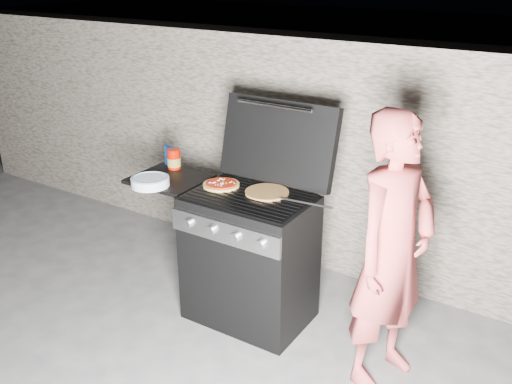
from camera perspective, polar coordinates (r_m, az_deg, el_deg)
The scene contains 10 objects.
ground at distance 4.10m, azimuth -0.60°, elevation -12.22°, with size 50.00×50.00×0.00m, color #454545.
stone_wall at distance 4.52m, azimuth 6.60°, elevation 3.83°, with size 8.00×0.35×1.80m, color gray.
gas_grill at distance 3.99m, azimuth -3.67°, elevation -5.70°, with size 1.34×0.79×0.91m, color black, non-canonical shape.
pizza_topped at distance 3.82m, azimuth -3.50°, elevation 0.80°, with size 0.25×0.25×0.03m, color #DE8B4C, non-canonical shape.
pizza_plain at distance 3.70m, azimuth 1.10°, elevation -0.03°, with size 0.29×0.29×0.02m, color tan.
sauce_jar at distance 4.19m, azimuth -8.22°, elevation 3.29°, with size 0.09×0.09×0.15m, color #9E0D00.
blue_carton at distance 4.26m, azimuth -8.66°, elevation 3.59°, with size 0.07×0.04×0.14m, color navy.
plate_stack at distance 3.90m, azimuth -10.53°, elevation 1.02°, with size 0.26×0.26×0.06m, color silver.
person at distance 3.26m, azimuth 13.47°, elevation -5.96°, with size 0.59×0.39×1.63m, color #B0403F.
tongs at distance 3.47m, azimuth 4.58°, elevation -0.94°, with size 0.01×0.01×0.50m, color black.
Camera 1 is at (1.84, -2.83, 2.33)m, focal length 40.00 mm.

